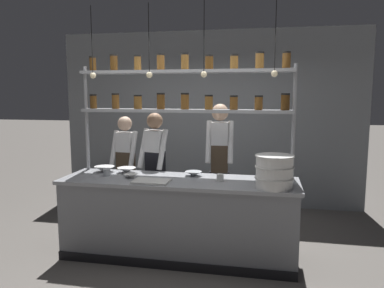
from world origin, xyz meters
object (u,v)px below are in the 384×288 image
(chef_right, at_px, (220,159))
(cutting_board, at_px, (151,181))
(prep_bowl_near_right, at_px, (194,174))
(chef_center, at_px, (155,166))
(chef_left, at_px, (126,165))
(prep_bowl_center_front, at_px, (127,170))
(prep_bowl_center_back, at_px, (104,169))
(container_stack, at_px, (274,172))
(prep_bowl_near_left, at_px, (131,176))
(serving_cup_front, at_px, (107,173))
(serving_cup_by_board, at_px, (220,178))
(spice_shelf_unit, at_px, (185,95))

(chef_right, height_order, cutting_board, chef_right)
(chef_right, distance_m, prep_bowl_near_right, 0.68)
(chef_center, xyz_separation_m, chef_right, (0.83, 0.24, 0.08))
(chef_left, distance_m, prep_bowl_center_front, 0.64)
(prep_bowl_center_back, distance_m, prep_bowl_near_right, 1.14)
(container_stack, height_order, prep_bowl_center_front, container_stack)
(chef_left, bearing_deg, chef_center, -17.40)
(prep_bowl_near_left, height_order, serving_cup_front, serving_cup_front)
(container_stack, distance_m, prep_bowl_center_back, 2.11)
(prep_bowl_near_left, bearing_deg, chef_center, 80.79)
(prep_bowl_near_left, distance_m, prep_bowl_center_front, 0.29)
(chef_center, distance_m, container_stack, 1.72)
(serving_cup_by_board, bearing_deg, prep_bowl_near_right, 149.15)
(spice_shelf_unit, relative_size, chef_left, 1.64)
(prep_bowl_near_left, distance_m, prep_bowl_center_back, 0.51)
(chef_left, xyz_separation_m, prep_bowl_center_front, (0.24, -0.59, 0.05))
(cutting_board, xyz_separation_m, serving_cup_front, (-0.61, 0.21, 0.03))
(chef_left, height_order, prep_bowl_near_right, chef_left)
(prep_bowl_near_right, bearing_deg, container_stack, -22.95)
(serving_cup_front, distance_m, serving_cup_by_board, 1.35)
(cutting_board, xyz_separation_m, prep_bowl_center_front, (-0.45, 0.43, 0.02))
(serving_cup_by_board, bearing_deg, prep_bowl_near_left, -178.45)
(cutting_board, bearing_deg, serving_cup_front, 161.48)
(prep_bowl_center_front, bearing_deg, chef_left, 112.48)
(chef_left, relative_size, serving_cup_by_board, 19.47)
(cutting_board, relative_size, prep_bowl_near_left, 2.39)
(chef_right, bearing_deg, spice_shelf_unit, -129.05)
(serving_cup_by_board, bearing_deg, spice_shelf_unit, 144.24)
(serving_cup_front, bearing_deg, spice_shelf_unit, 20.82)
(chef_left, relative_size, container_stack, 3.94)
(prep_bowl_near_left, bearing_deg, prep_bowl_center_front, 120.59)
(chef_right, height_order, prep_bowl_near_right, chef_right)
(container_stack, distance_m, prep_bowl_near_left, 1.64)
(spice_shelf_unit, xyz_separation_m, prep_bowl_near_right, (0.12, -0.13, -0.93))
(chef_right, xyz_separation_m, prep_bowl_near_left, (-0.93, -0.87, -0.08))
(spice_shelf_unit, height_order, prep_bowl_center_front, spice_shelf_unit)
(spice_shelf_unit, relative_size, prep_bowl_near_right, 12.95)
(container_stack, relative_size, prep_bowl_center_front, 1.73)
(prep_bowl_near_left, height_order, serving_cup_by_board, serving_cup_by_board)
(container_stack, xyz_separation_m, prep_bowl_near_right, (-0.93, 0.39, -0.15))
(spice_shelf_unit, distance_m, chef_right, 1.05)
(chef_center, relative_size, serving_cup_by_board, 20.28)
(spice_shelf_unit, height_order, container_stack, spice_shelf_unit)
(container_stack, relative_size, prep_bowl_center_back, 1.58)
(chef_center, height_order, prep_bowl_center_front, chef_center)
(serving_cup_by_board, bearing_deg, chef_left, 150.49)
(cutting_board, bearing_deg, spice_shelf_unit, 63.52)
(spice_shelf_unit, distance_m, container_stack, 1.41)
(spice_shelf_unit, height_order, serving_cup_by_board, spice_shelf_unit)
(prep_bowl_center_back, bearing_deg, chef_right, 24.50)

